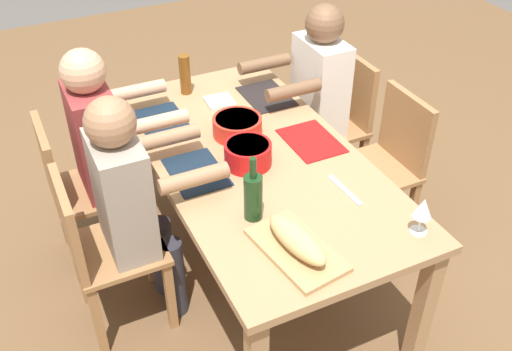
{
  "coord_description": "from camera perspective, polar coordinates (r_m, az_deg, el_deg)",
  "views": [
    {
      "loc": [
        -2.03,
        0.97,
        2.31
      ],
      "look_at": [
        0.0,
        0.0,
        0.63
      ],
      "focal_mm": 41.39,
      "sensor_mm": 36.0,
      "label": 1
    }
  ],
  "objects": [
    {
      "name": "placemat_near_center",
      "position": [
        2.86,
        5.36,
        3.36
      ],
      "size": [
        0.32,
        0.23,
        0.01
      ],
      "primitive_type": "cube",
      "color": "maroon",
      "rests_on": "dining_table"
    },
    {
      "name": "placemat_far_right",
      "position": [
        3.04,
        -9.08,
        5.24
      ],
      "size": [
        0.32,
        0.23,
        0.01
      ],
      "primitive_type": "cube",
      "color": "#142333",
      "rests_on": "dining_table"
    },
    {
      "name": "diner_far_center",
      "position": [
        2.62,
        -11.81,
        -2.15
      ],
      "size": [
        0.41,
        0.53,
        1.2
      ],
      "color": "#2D2D38",
      "rests_on": "ground_plane"
    },
    {
      "name": "dining_table",
      "position": [
        2.79,
        -0.0,
        0.43
      ],
      "size": [
        1.78,
        0.91,
        0.74
      ],
      "color": "#A87F56",
      "rests_on": "ground_plane"
    },
    {
      "name": "diner_near_right",
      "position": [
        3.38,
        5.57,
        8.02
      ],
      "size": [
        0.41,
        0.53,
        1.2
      ],
      "color": "#2D2D38",
      "rests_on": "ground_plane"
    },
    {
      "name": "diner_far_right",
      "position": [
        3.02,
        -14.36,
        3.13
      ],
      "size": [
        0.41,
        0.53,
        1.2
      ],
      "color": "#2D2D38",
      "rests_on": "ground_plane"
    },
    {
      "name": "placemat_near_right",
      "position": [
        3.23,
        1.0,
        7.67
      ],
      "size": [
        0.32,
        0.23,
        0.01
      ],
      "primitive_type": "cube",
      "color": "black",
      "rests_on": "dining_table"
    },
    {
      "name": "chair_near_center",
      "position": [
        3.25,
        12.49,
        1.47
      ],
      "size": [
        0.4,
        0.4,
        0.85
      ],
      "color": "#9E7044",
      "rests_on": "ground_plane"
    },
    {
      "name": "cutting_board",
      "position": [
        2.25,
        3.93,
        -7.18
      ],
      "size": [
        0.43,
        0.28,
        0.02
      ],
      "primitive_type": "cube",
      "rotation": [
        0.0,
        0.0,
        0.15
      ],
      "color": "tan",
      "rests_on": "dining_table"
    },
    {
      "name": "ground_plane",
      "position": [
        3.23,
        -0.0,
        -9.0
      ],
      "size": [
        8.0,
        8.0,
        0.0
      ],
      "primitive_type": "plane",
      "color": "brown"
    },
    {
      "name": "wine_glass",
      "position": [
        2.35,
        15.83,
        -3.16
      ],
      "size": [
        0.08,
        0.08,
        0.17
      ],
      "color": "silver",
      "rests_on": "dining_table"
    },
    {
      "name": "chair_near_right",
      "position": [
        3.57,
        7.93,
        5.56
      ],
      "size": [
        0.4,
        0.4,
        0.85
      ],
      "color": "#9E7044",
      "rests_on": "ground_plane"
    },
    {
      "name": "carving_knife",
      "position": [
        2.56,
        8.57,
        -1.39
      ],
      "size": [
        0.23,
        0.04,
        0.01
      ],
      "primitive_type": "cube",
      "rotation": [
        0.0,
        0.0,
        0.05
      ],
      "color": "silver",
      "rests_on": "dining_table"
    },
    {
      "name": "beer_bottle",
      "position": [
        3.24,
        -6.87,
        9.65
      ],
      "size": [
        0.06,
        0.06,
        0.22
      ],
      "primitive_type": "cylinder",
      "color": "brown",
      "rests_on": "dining_table"
    },
    {
      "name": "placemat_far_center",
      "position": [
        2.65,
        -5.78,
        0.33
      ],
      "size": [
        0.32,
        0.23,
        0.01
      ],
      "primitive_type": "cube",
      "color": "#142333",
      "rests_on": "dining_table"
    },
    {
      "name": "napkin_stack",
      "position": [
        3.16,
        -3.53,
        7.12
      ],
      "size": [
        0.15,
        0.15,
        0.02
      ],
      "primitive_type": "cube",
      "rotation": [
        0.0,
        0.0,
        -0.06
      ],
      "color": "white",
      "rests_on": "dining_table"
    },
    {
      "name": "chair_far_center",
      "position": [
        2.74,
        -14.94,
        -6.67
      ],
      "size": [
        0.4,
        0.4,
        0.85
      ],
      "color": "#9E7044",
      "rests_on": "ground_plane"
    },
    {
      "name": "bread_loaf",
      "position": [
        2.21,
        3.98,
        -6.15
      ],
      "size": [
        0.33,
        0.16,
        0.09
      ],
      "primitive_type": "ellipsoid",
      "rotation": [
        0.0,
        0.0,
        0.15
      ],
      "color": "tan",
      "rests_on": "cutting_board"
    },
    {
      "name": "serving_bowl_greens",
      "position": [
        2.88,
        -1.74,
        4.9
      ],
      "size": [
        0.24,
        0.24,
        0.09
      ],
      "color": "red",
      "rests_on": "dining_table"
    },
    {
      "name": "chair_far_right",
      "position": [
        3.12,
        -17.02,
        -1.01
      ],
      "size": [
        0.4,
        0.4,
        0.85
      ],
      "color": "#9E7044",
      "rests_on": "ground_plane"
    },
    {
      "name": "wine_bottle",
      "position": [
        2.34,
        -0.28,
        -1.98
      ],
      "size": [
        0.08,
        0.08,
        0.29
      ],
      "color": "#193819",
      "rests_on": "dining_table"
    },
    {
      "name": "serving_bowl_fruit",
      "position": [
        2.66,
        -0.79,
        2.22
      ],
      "size": [
        0.22,
        0.22,
        0.11
      ],
      "color": "red",
      "rests_on": "dining_table"
    }
  ]
}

